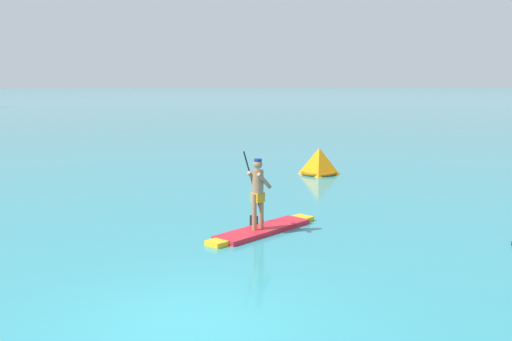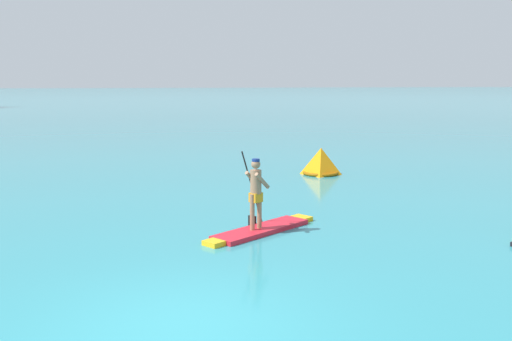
% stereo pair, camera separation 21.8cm
% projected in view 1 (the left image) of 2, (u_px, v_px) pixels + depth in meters
% --- Properties ---
extents(ground, '(440.00, 440.00, 0.00)m').
position_uv_depth(ground, '(189.00, 325.00, 8.47)').
color(ground, teal).
extents(paddleboarder_mid_center, '(2.98, 2.40, 1.93)m').
position_uv_depth(paddleboarder_mid_center, '(262.00, 218.00, 13.52)').
color(paddleboarder_mid_center, red).
rests_on(paddleboarder_mid_center, ground).
extents(race_marker_buoy, '(1.43, 1.43, 1.01)m').
position_uv_depth(race_marker_buoy, '(319.00, 163.00, 21.73)').
color(race_marker_buoy, orange).
rests_on(race_marker_buoy, ground).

